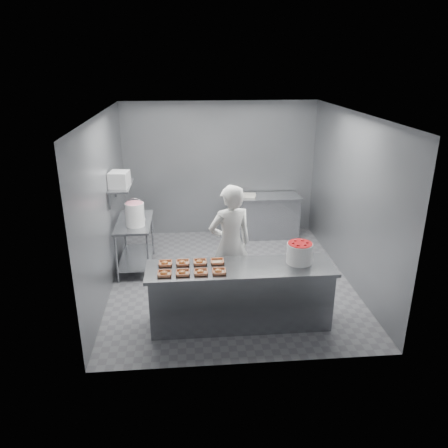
{
  "coord_description": "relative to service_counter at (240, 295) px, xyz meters",
  "views": [
    {
      "loc": [
        -0.7,
        -6.69,
        3.57
      ],
      "look_at": [
        -0.13,
        -0.2,
        1.1
      ],
      "focal_mm": 35.0,
      "sensor_mm": 36.0,
      "label": 1
    }
  ],
  "objects": [
    {
      "name": "bucket_lid",
      "position": [
        -1.62,
        1.98,
        0.46
      ],
      "size": [
        0.37,
        0.37,
        0.03
      ],
      "primitive_type": "cylinder",
      "rotation": [
        0.0,
        0.0,
        -0.11
      ],
      "color": "silver",
      "rests_on": "prep_table"
    },
    {
      "name": "appliance",
      "position": [
        -1.82,
        1.83,
        1.24
      ],
      "size": [
        0.35,
        0.38,
        0.26
      ],
      "primitive_type": "cube",
      "rotation": [
        0.0,
        0.0,
        -0.13
      ],
      "color": "gray",
      "rests_on": "wall_shelf"
    },
    {
      "name": "floor",
      "position": [
        0.0,
        1.35,
        -0.45
      ],
      "size": [
        4.5,
        4.5,
        0.0
      ],
      "primitive_type": "plane",
      "color": "#4C4C51",
      "rests_on": "ground"
    },
    {
      "name": "wall_left",
      "position": [
        -2.0,
        1.35,
        0.95
      ],
      "size": [
        0.04,
        4.5,
        2.8
      ],
      "primitive_type": "cube",
      "color": "slate",
      "rests_on": "ground"
    },
    {
      "name": "wall_shelf",
      "position": [
        -1.82,
        1.95,
        1.1
      ],
      "size": [
        0.35,
        0.9,
        0.03
      ],
      "primitive_type": "cube",
      "color": "slate",
      "rests_on": "wall_left"
    },
    {
      "name": "ceiling",
      "position": [
        0.0,
        1.35,
        2.35
      ],
      "size": [
        4.5,
        4.5,
        0.0
      ],
      "primitive_type": "plane",
      "rotation": [
        3.14,
        0.0,
        0.0
      ],
      "color": "white",
      "rests_on": "wall_back"
    },
    {
      "name": "wall_back",
      "position": [
        0.0,
        3.6,
        0.95
      ],
      "size": [
        4.0,
        0.04,
        2.8
      ],
      "primitive_type": "cube",
      "color": "slate",
      "rests_on": "ground"
    },
    {
      "name": "strawberry_tub",
      "position": [
        0.83,
        0.06,
        0.6
      ],
      "size": [
        0.36,
        0.36,
        0.3
      ],
      "color": "silver",
      "rests_on": "service_counter"
    },
    {
      "name": "tray_6",
      "position": [
        -0.55,
        0.15,
        0.47
      ],
      "size": [
        0.19,
        0.18,
        0.06
      ],
      "color": "tan",
      "rests_on": "service_counter"
    },
    {
      "name": "tray_1",
      "position": [
        -0.79,
        -0.15,
        0.47
      ],
      "size": [
        0.19,
        0.18,
        0.06
      ],
      "color": "tan",
      "rests_on": "service_counter"
    },
    {
      "name": "wall_right",
      "position": [
        2.0,
        1.35,
        0.95
      ],
      "size": [
        0.04,
        4.5,
        2.8
      ],
      "primitive_type": "cube",
      "color": "slate",
      "rests_on": "ground"
    },
    {
      "name": "service_counter",
      "position": [
        0.0,
        0.0,
        0.0
      ],
      "size": [
        2.6,
        0.7,
        0.9
      ],
      "color": "slate",
      "rests_on": "ground"
    },
    {
      "name": "tray_2",
      "position": [
        -0.55,
        -0.15,
        0.47
      ],
      "size": [
        0.19,
        0.18,
        0.06
      ],
      "color": "tan",
      "rests_on": "service_counter"
    },
    {
      "name": "worker",
      "position": [
        -0.08,
        0.69,
        0.48
      ],
      "size": [
        0.78,
        0.63,
        1.87
      ],
      "primitive_type": "imported",
      "rotation": [
        0.0,
        0.0,
        3.43
      ],
      "color": "silver",
      "rests_on": "ground"
    },
    {
      "name": "rag",
      "position": [
        -1.67,
        2.21,
        0.46
      ],
      "size": [
        0.14,
        0.12,
        0.02
      ],
      "primitive_type": "cube",
      "rotation": [
        0.0,
        0.0,
        0.0
      ],
      "color": "#CCB28C",
      "rests_on": "prep_table"
    },
    {
      "name": "glaze_bucket",
      "position": [
        -1.59,
        1.73,
        0.66
      ],
      "size": [
        0.34,
        0.32,
        0.49
      ],
      "color": "silver",
      "rests_on": "prep_table"
    },
    {
      "name": "tray_0",
      "position": [
        -1.03,
        -0.15,
        0.47
      ],
      "size": [
        0.19,
        0.18,
        0.06
      ],
      "color": "tan",
      "rests_on": "service_counter"
    },
    {
      "name": "tray_3",
      "position": [
        -0.31,
        -0.15,
        0.47
      ],
      "size": [
        0.19,
        0.18,
        0.06
      ],
      "color": "tan",
      "rests_on": "service_counter"
    },
    {
      "name": "tray_7",
      "position": [
        -0.31,
        0.15,
        0.47
      ],
      "size": [
        0.19,
        0.18,
        0.04
      ],
      "color": "tan",
      "rests_on": "service_counter"
    },
    {
      "name": "tray_4",
      "position": [
        -1.03,
        0.15,
        0.47
      ],
      "size": [
        0.19,
        0.18,
        0.06
      ],
      "color": "tan",
      "rests_on": "service_counter"
    },
    {
      "name": "prep_table",
      "position": [
        -1.65,
        1.95,
        0.14
      ],
      "size": [
        0.6,
        1.2,
        0.9
      ],
      "color": "slate",
      "rests_on": "ground"
    },
    {
      "name": "back_counter",
      "position": [
        0.9,
        3.25,
        -0.0
      ],
      "size": [
        1.5,
        0.6,
        0.9
      ],
      "color": "slate",
      "rests_on": "ground"
    },
    {
      "name": "tray_5",
      "position": [
        -0.79,
        0.15,
        0.47
      ],
      "size": [
        0.19,
        0.18,
        0.06
      ],
      "color": "tan",
      "rests_on": "service_counter"
    },
    {
      "name": "paper_stack",
      "position": [
        0.57,
        3.25,
        0.47
      ],
      "size": [
        0.34,
        0.28,
        0.05
      ],
      "primitive_type": "cube",
      "rotation": [
        0.0,
        0.0,
        -0.23
      ],
      "color": "silver",
      "rests_on": "back_counter"
    }
  ]
}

